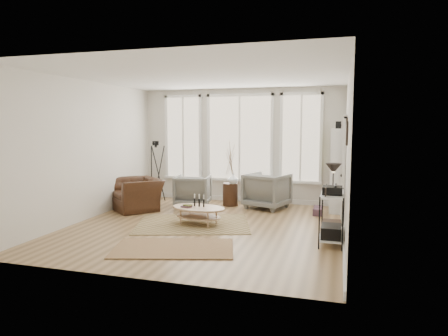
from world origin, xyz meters
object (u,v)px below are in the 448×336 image
(coffee_table, at_px, (198,211))
(armchair_right, at_px, (267,190))
(low_shelf, at_px, (332,212))
(side_table, at_px, (230,175))
(armchair_left, at_px, (193,191))
(accent_chair, at_px, (137,194))
(bookcase, at_px, (337,170))

(coffee_table, xyz_separation_m, armchair_right, (1.04, 1.95, 0.15))
(low_shelf, relative_size, armchair_right, 1.40)
(armchair_right, relative_size, side_table, 0.60)
(low_shelf, height_order, side_table, side_table)
(armchair_left, height_order, accent_chair, armchair_left)
(low_shelf, bearing_deg, bookcase, 88.72)
(bookcase, distance_m, low_shelf, 2.56)
(low_shelf, relative_size, side_table, 0.84)
(side_table, bearing_deg, coffee_table, -93.35)
(armchair_left, xyz_separation_m, side_table, (0.85, 0.34, 0.37))
(bookcase, distance_m, coffee_table, 3.43)
(bookcase, relative_size, accent_chair, 1.83)
(bookcase, relative_size, low_shelf, 1.58)
(bookcase, bearing_deg, accent_chair, -165.34)
(armchair_right, bearing_deg, coffee_table, 80.47)
(low_shelf, height_order, armchair_left, low_shelf)
(bookcase, distance_m, accent_chair, 4.69)
(accent_chair, bearing_deg, bookcase, 55.72)
(bookcase, relative_size, side_table, 1.32)
(low_shelf, xyz_separation_m, armchair_right, (-1.54, 2.38, -0.09))
(coffee_table, distance_m, accent_chair, 2.07)
(coffee_table, distance_m, armchair_right, 2.22)
(armchair_left, bearing_deg, accent_chair, 23.35)
(accent_chair, bearing_deg, armchair_right, 60.72)
(coffee_table, distance_m, armchair_left, 1.81)
(coffee_table, xyz_separation_m, armchair_left, (-0.74, 1.65, 0.11))
(bookcase, bearing_deg, armchair_right, -174.98)
(coffee_table, height_order, side_table, side_table)
(bookcase, xyz_separation_m, accent_chair, (-4.50, -1.18, -0.59))
(low_shelf, xyz_separation_m, coffee_table, (-2.58, 0.43, -0.24))
(low_shelf, bearing_deg, accent_chair, 163.18)
(bookcase, relative_size, armchair_right, 2.21)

